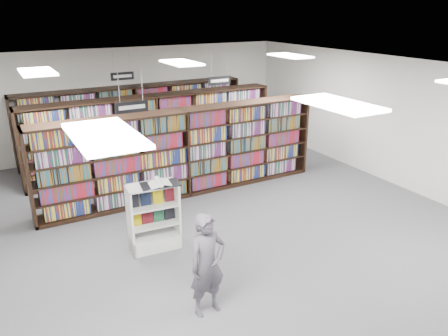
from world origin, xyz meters
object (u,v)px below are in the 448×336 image
open_book (160,183)px  shopper (207,265)px  bookshelf_row_near (184,153)px  endcap_display (154,226)px

open_book → shopper: shopper is taller
bookshelf_row_near → open_book: (-1.45, -2.18, 0.28)m
shopper → open_book: bearing=82.3°
bookshelf_row_near → endcap_display: size_ratio=5.38×
bookshelf_row_near → shopper: (-1.53, -4.24, -0.24)m
endcap_display → open_book: size_ratio=1.73×
bookshelf_row_near → open_book: bookshelf_row_near is taller
endcap_display → shopper: 2.20m
bookshelf_row_near → endcap_display: 2.67m
endcap_display → shopper: size_ratio=0.81×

